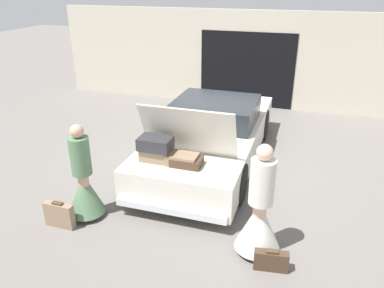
% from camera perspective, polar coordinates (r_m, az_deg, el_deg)
% --- Properties ---
extents(ground_plane, '(40.00, 40.00, 0.00)m').
position_cam_1_polar(ground_plane, '(8.15, 2.87, -2.37)').
color(ground_plane, slate).
extents(garage_wall_back, '(12.00, 0.14, 2.80)m').
position_cam_1_polar(garage_wall_back, '(11.48, 8.44, 12.60)').
color(garage_wall_back, beige).
rests_on(garage_wall_back, ground_plane).
extents(car, '(1.98, 4.95, 1.73)m').
position_cam_1_polar(car, '(7.91, 2.93, 1.38)').
color(car, silver).
rests_on(car, ground_plane).
extents(person_left, '(0.60, 0.60, 1.62)m').
position_cam_1_polar(person_left, '(6.29, -16.12, -6.02)').
color(person_left, tan).
rests_on(person_left, ground_plane).
extents(person_right, '(0.65, 0.65, 1.69)m').
position_cam_1_polar(person_right, '(5.36, 10.20, -10.76)').
color(person_right, beige).
rests_on(person_right, ground_plane).
extents(suitcase_beside_left_person, '(0.50, 0.13, 0.44)m').
position_cam_1_polar(suitcase_beside_left_person, '(6.34, -19.55, -10.16)').
color(suitcase_beside_left_person, '#8C7259').
rests_on(suitcase_beside_left_person, ground_plane).
extents(suitcase_beside_right_person, '(0.47, 0.19, 0.32)m').
position_cam_1_polar(suitcase_beside_right_person, '(5.37, 11.96, -16.98)').
color(suitcase_beside_right_person, '#473323').
rests_on(suitcase_beside_right_person, ground_plane).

